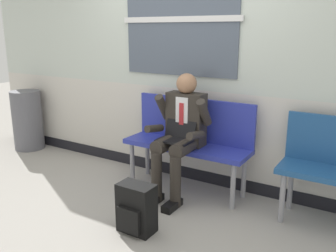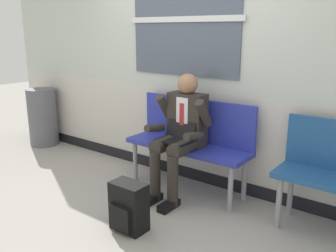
# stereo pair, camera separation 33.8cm
# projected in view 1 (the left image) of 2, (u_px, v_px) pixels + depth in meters

# --- Properties ---
(ground_plane) EXTENTS (18.00, 18.00, 0.00)m
(ground_plane) POSITION_uv_depth(u_px,v_px,m) (148.00, 200.00, 3.73)
(ground_plane) COLOR #9E9991
(station_wall) EXTENTS (6.27, 0.17, 2.73)m
(station_wall) POSITION_uv_depth(u_px,v_px,m) (186.00, 61.00, 4.02)
(station_wall) COLOR beige
(station_wall) RESTS_ON ground
(bench_with_person) EXTENTS (1.37, 0.42, 0.98)m
(bench_with_person) POSITION_uv_depth(u_px,v_px,m) (189.00, 136.00, 3.90)
(bench_with_person) COLOR #28339E
(bench_with_person) RESTS_ON ground
(person_seated) EXTENTS (0.57, 0.70, 1.27)m
(person_seated) POSITION_uv_depth(u_px,v_px,m) (180.00, 132.00, 3.70)
(person_seated) COLOR #2D2823
(person_seated) RESTS_ON ground
(backpack) EXTENTS (0.32, 0.23, 0.43)m
(backpack) POSITION_uv_depth(u_px,v_px,m) (136.00, 209.00, 3.10)
(backpack) COLOR black
(backpack) RESTS_ON ground
(trash_bin) EXTENTS (0.42, 0.42, 0.85)m
(trash_bin) POSITION_uv_depth(u_px,v_px,m) (28.00, 120.00, 5.27)
(trash_bin) COLOR #595960
(trash_bin) RESTS_ON ground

